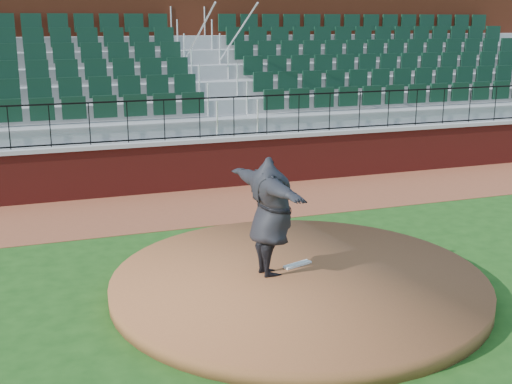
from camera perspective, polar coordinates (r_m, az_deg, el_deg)
ground at (r=10.44m, az=2.78°, el=-8.91°), size 90.00×90.00×0.00m
warning_track at (r=15.28m, az=-4.88°, el=-1.18°), size 34.00×3.20×0.01m
field_wall at (r=16.64m, az=-6.33°, el=2.21°), size 34.00×0.35×1.20m
wall_cap at (r=16.52m, az=-6.39°, el=4.42°), size 34.00×0.45×0.10m
wall_railing at (r=16.43m, az=-6.44°, el=6.30°), size 34.00×0.05×1.00m
seating_stands at (r=19.01m, az=-8.39°, el=8.90°), size 34.00×5.10×4.60m
concourse_wall at (r=21.72m, az=-9.91°, el=10.74°), size 34.00×0.50×5.50m
pitchers_mound at (r=10.57m, az=3.72°, el=-7.87°), size 5.95×5.95×0.25m
pitching_rubber at (r=10.92m, az=3.62°, el=-6.31°), size 0.54×0.29×0.03m
pitcher at (r=10.24m, az=1.26°, el=-2.16°), size 0.89×2.41×1.92m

